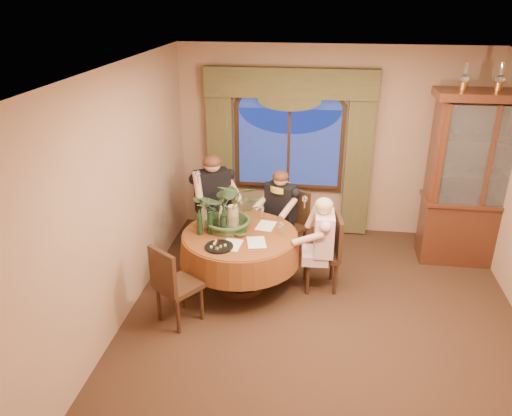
# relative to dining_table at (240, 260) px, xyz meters

# --- Properties ---
(floor) EXTENTS (5.00, 5.00, 0.00)m
(floor) POSITION_rel_dining_table_xyz_m (1.05, -0.64, -0.38)
(floor) COLOR black
(floor) RESTS_ON ground
(wall_back) EXTENTS (4.50, 0.00, 4.50)m
(wall_back) POSITION_rel_dining_table_xyz_m (1.05, 1.86, 1.02)
(wall_back) COLOR #9C7457
(wall_back) RESTS_ON ground
(ceiling) EXTENTS (5.00, 5.00, 0.00)m
(ceiling) POSITION_rel_dining_table_xyz_m (1.05, -0.64, 2.42)
(ceiling) COLOR white
(ceiling) RESTS_ON wall_back
(window) EXTENTS (1.62, 0.10, 1.32)m
(window) POSITION_rel_dining_table_xyz_m (0.45, 1.79, 0.92)
(window) COLOR navy
(window) RESTS_ON wall_back
(arched_transom) EXTENTS (1.60, 0.06, 0.44)m
(arched_transom) POSITION_rel_dining_table_xyz_m (0.45, 1.79, 1.71)
(arched_transom) COLOR navy
(arched_transom) RESTS_ON wall_back
(drapery_left) EXTENTS (0.38, 0.14, 2.32)m
(drapery_left) POSITION_rel_dining_table_xyz_m (-0.58, 1.74, 0.80)
(drapery_left) COLOR #433F20
(drapery_left) RESTS_ON floor
(drapery_right) EXTENTS (0.38, 0.14, 2.32)m
(drapery_right) POSITION_rel_dining_table_xyz_m (1.48, 1.74, 0.80)
(drapery_right) COLOR #433F20
(drapery_right) RESTS_ON floor
(swag_valance) EXTENTS (2.45, 0.16, 0.42)m
(swag_valance) POSITION_rel_dining_table_xyz_m (0.45, 1.71, 1.90)
(swag_valance) COLOR #433F20
(swag_valance) RESTS_ON wall_back
(dining_table) EXTENTS (1.77, 1.77, 0.75)m
(dining_table) POSITION_rel_dining_table_xyz_m (0.00, 0.00, 0.00)
(dining_table) COLOR maroon
(dining_table) RESTS_ON floor
(china_cabinet) EXTENTS (1.45, 0.57, 2.34)m
(china_cabinet) POSITION_rel_dining_table_xyz_m (3.02, 1.11, 0.80)
(china_cabinet) COLOR #381A10
(china_cabinet) RESTS_ON floor
(oil_lamp_left) EXTENTS (0.11, 0.11, 0.34)m
(oil_lamp_left) POSITION_rel_dining_table_xyz_m (2.61, 1.11, 2.14)
(oil_lamp_left) COLOR #A5722D
(oil_lamp_left) RESTS_ON china_cabinet
(oil_lamp_center) EXTENTS (0.11, 0.11, 0.34)m
(oil_lamp_center) POSITION_rel_dining_table_xyz_m (3.02, 1.11, 2.14)
(oil_lamp_center) COLOR #A5722D
(oil_lamp_center) RESTS_ON china_cabinet
(chair_right) EXTENTS (0.47, 0.47, 0.96)m
(chair_right) POSITION_rel_dining_table_xyz_m (1.00, 0.12, 0.10)
(chair_right) COLOR black
(chair_right) RESTS_ON floor
(chair_back_right) EXTENTS (0.58, 0.58, 0.96)m
(chair_back_right) POSITION_rel_dining_table_xyz_m (0.53, 0.82, 0.10)
(chair_back_right) COLOR black
(chair_back_right) RESTS_ON floor
(chair_back) EXTENTS (0.57, 0.57, 0.96)m
(chair_back) POSITION_rel_dining_table_xyz_m (-0.52, 0.97, 0.10)
(chair_back) COLOR black
(chair_back) RESTS_ON floor
(chair_front_left) EXTENTS (0.59, 0.59, 0.96)m
(chair_front_left) POSITION_rel_dining_table_xyz_m (-0.56, -0.79, 0.10)
(chair_front_left) COLOR black
(chair_front_left) RESTS_ON floor
(person_pink) EXTENTS (0.43, 0.47, 1.26)m
(person_pink) POSITION_rel_dining_table_xyz_m (1.02, 0.05, 0.25)
(person_pink) COLOR #D3A4A6
(person_pink) RESTS_ON floor
(person_back) EXTENTS (0.69, 0.68, 1.46)m
(person_back) POSITION_rel_dining_table_xyz_m (-0.53, 0.88, 0.35)
(person_back) COLOR black
(person_back) RESTS_ON floor
(person_scarf) EXTENTS (0.59, 0.57, 1.27)m
(person_scarf) POSITION_rel_dining_table_xyz_m (0.42, 0.89, 0.26)
(person_scarf) COLOR black
(person_scarf) RESTS_ON floor
(stoneware_vase) EXTENTS (0.17, 0.17, 0.31)m
(stoneware_vase) POSITION_rel_dining_table_xyz_m (-0.10, 0.10, 0.53)
(stoneware_vase) COLOR tan
(stoneware_vase) RESTS_ON dining_table
(centerpiece_plant) EXTENTS (0.86, 0.95, 0.74)m
(centerpiece_plant) POSITION_rel_dining_table_xyz_m (-0.13, 0.13, 0.95)
(centerpiece_plant) COLOR #37512D
(centerpiece_plant) RESTS_ON dining_table
(olive_bowl) EXTENTS (0.16, 0.16, 0.05)m
(olive_bowl) POSITION_rel_dining_table_xyz_m (0.02, -0.06, 0.40)
(olive_bowl) COLOR #46532B
(olive_bowl) RESTS_ON dining_table
(cheese_platter) EXTENTS (0.33, 0.33, 0.02)m
(cheese_platter) POSITION_rel_dining_table_xyz_m (-0.17, -0.40, 0.39)
(cheese_platter) COLOR black
(cheese_platter) RESTS_ON dining_table
(wine_bottle_0) EXTENTS (0.07, 0.07, 0.33)m
(wine_bottle_0) POSITION_rel_dining_table_xyz_m (-0.23, 0.04, 0.54)
(wine_bottle_0) COLOR tan
(wine_bottle_0) RESTS_ON dining_table
(wine_bottle_1) EXTENTS (0.07, 0.07, 0.33)m
(wine_bottle_1) POSITION_rel_dining_table_xyz_m (-0.47, -0.09, 0.54)
(wine_bottle_1) COLOR black
(wine_bottle_1) RESTS_ON dining_table
(wine_bottle_2) EXTENTS (0.07, 0.07, 0.33)m
(wine_bottle_2) POSITION_rel_dining_table_xyz_m (-0.46, 0.10, 0.54)
(wine_bottle_2) COLOR tan
(wine_bottle_2) RESTS_ON dining_table
(wine_bottle_3) EXTENTS (0.07, 0.07, 0.33)m
(wine_bottle_3) POSITION_rel_dining_table_xyz_m (-0.27, 0.19, 0.54)
(wine_bottle_3) COLOR black
(wine_bottle_3) RESTS_ON dining_table
(wine_bottle_4) EXTENTS (0.07, 0.07, 0.33)m
(wine_bottle_4) POSITION_rel_dining_table_xyz_m (-0.19, -0.06, 0.54)
(wine_bottle_4) COLOR black
(wine_bottle_4) RESTS_ON dining_table
(wine_bottle_5) EXTENTS (0.07, 0.07, 0.33)m
(wine_bottle_5) POSITION_rel_dining_table_xyz_m (-0.35, -0.05, 0.54)
(wine_bottle_5) COLOR black
(wine_bottle_5) RESTS_ON dining_table
(tasting_paper_0) EXTENTS (0.27, 0.34, 0.00)m
(tasting_paper_0) POSITION_rel_dining_table_xyz_m (0.23, -0.21, 0.38)
(tasting_paper_0) COLOR white
(tasting_paper_0) RESTS_ON dining_table
(tasting_paper_1) EXTENTS (0.25, 0.33, 0.00)m
(tasting_paper_1) POSITION_rel_dining_table_xyz_m (0.29, 0.25, 0.38)
(tasting_paper_1) COLOR white
(tasting_paper_1) RESTS_ON dining_table
(tasting_paper_2) EXTENTS (0.24, 0.32, 0.00)m
(tasting_paper_2) POSITION_rel_dining_table_xyz_m (-0.04, -0.32, 0.38)
(tasting_paper_2) COLOR white
(tasting_paper_2) RESTS_ON dining_table
(wine_glass_person_pink) EXTENTS (0.07, 0.07, 0.18)m
(wine_glass_person_pink) POSITION_rel_dining_table_xyz_m (0.50, 0.02, 0.46)
(wine_glass_person_pink) COLOR silver
(wine_glass_person_pink) RESTS_ON dining_table
(wine_glass_person_back) EXTENTS (0.07, 0.07, 0.18)m
(wine_glass_person_back) POSITION_rel_dining_table_xyz_m (-0.26, 0.43, 0.46)
(wine_glass_person_back) COLOR silver
(wine_glass_person_back) RESTS_ON dining_table
(wine_glass_person_scarf) EXTENTS (0.07, 0.07, 0.18)m
(wine_glass_person_scarf) POSITION_rel_dining_table_xyz_m (0.21, 0.45, 0.46)
(wine_glass_person_scarf) COLOR silver
(wine_glass_person_scarf) RESTS_ON dining_table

